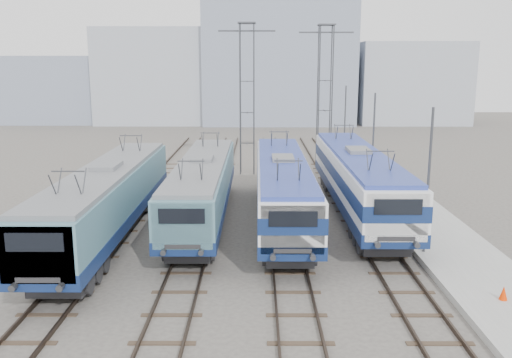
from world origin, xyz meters
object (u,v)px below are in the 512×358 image
object	(u,v)px
catenary_tower_east	(325,91)
mast_rear	(345,126)
locomotive_far_left	(107,197)
locomotive_center_right	(283,185)
locomotive_center_left	(203,185)
mast_mid	(373,146)
catenary_tower_west	(247,92)
mast_front	(428,185)
safety_cone	(504,293)
locomotive_far_right	(358,176)

from	to	relation	value
catenary_tower_east	mast_rear	world-z (taller)	catenary_tower_east
locomotive_far_left	locomotive_center_right	bearing A→B (deg)	17.93
locomotive_far_left	locomotive_center_right	world-z (taller)	locomotive_far_left
locomotive_center_left	mast_mid	world-z (taller)	mast_mid
locomotive_center_left	catenary_tower_west	size ratio (longest dim) A/B	1.45
locomotive_far_left	catenary_tower_east	bearing A→B (deg)	55.84
mast_mid	locomotive_center_left	bearing A→B (deg)	-150.03
mast_front	mast_mid	distance (m)	12.00
catenary_tower_east	mast_rear	xyz separation A→B (m)	(2.10, 2.00, -3.14)
catenary_tower_west	locomotive_center_right	bearing A→B (deg)	-81.25
catenary_tower_east	catenary_tower_west	bearing A→B (deg)	-162.90
locomotive_center_right	safety_cone	size ratio (longest dim) A/B	33.78
locomotive_far_left	catenary_tower_east	distance (m)	24.00
mast_mid	safety_cone	xyz separation A→B (m)	(1.36, -17.27, -2.93)
locomotive_far_right	mast_rear	bearing A→B (deg)	83.73
locomotive_center_right	locomotive_far_right	xyz separation A→B (m)	(4.50, 1.78, 0.10)
locomotive_far_right	safety_cone	xyz separation A→B (m)	(3.21, -12.44, -1.82)
catenary_tower_east	locomotive_center_left	bearing A→B (deg)	-118.29
safety_cone	mast_mid	bearing A→B (deg)	94.49
catenary_tower_east	safety_cone	distance (m)	28.16
locomotive_center_left	catenary_tower_east	size ratio (longest dim) A/B	1.45
locomotive_far_left	locomotive_far_right	bearing A→B (deg)	19.16
locomotive_far_left	locomotive_center_left	bearing A→B (deg)	36.00
locomotive_far_right	catenary_tower_east	bearing A→B (deg)	90.97
mast_front	mast_rear	xyz separation A→B (m)	(0.00, 24.00, 0.00)
locomotive_far_left	mast_rear	xyz separation A→B (m)	(15.35, 21.53, 1.22)
catenary_tower_west	mast_front	bearing A→B (deg)	-66.73
locomotive_far_right	safety_cone	world-z (taller)	locomotive_far_right
mast_rear	catenary_tower_east	bearing A→B (deg)	-136.40
catenary_tower_east	mast_front	xyz separation A→B (m)	(2.10, -22.00, -3.14)
safety_cone	mast_rear	bearing A→B (deg)	92.65
locomotive_center_right	mast_front	world-z (taller)	mast_front
mast_mid	catenary_tower_east	bearing A→B (deg)	101.86
mast_front	locomotive_center_right	bearing A→B (deg)	139.69
locomotive_far_right	catenary_tower_east	world-z (taller)	catenary_tower_east
mast_rear	safety_cone	bearing A→B (deg)	-87.35
catenary_tower_east	locomotive_center_right	bearing A→B (deg)	-104.35
locomotive_center_right	safety_cone	xyz separation A→B (m)	(7.71, -10.66, -1.72)
locomotive_center_left	mast_mid	bearing A→B (deg)	29.97
mast_rear	locomotive_center_left	bearing A→B (deg)	-120.72
catenary_tower_east	mast_mid	size ratio (longest dim) A/B	1.71
safety_cone	locomotive_far_right	bearing A→B (deg)	104.46
locomotive_center_right	catenary_tower_east	bearing A→B (deg)	75.65
mast_mid	locomotive_far_right	bearing A→B (deg)	-110.94
locomotive_center_left	locomotive_center_right	size ratio (longest dim) A/B	0.97
catenary_tower_west	mast_front	size ratio (longest dim) A/B	1.71
locomotive_center_right	locomotive_far_right	bearing A→B (deg)	21.57
locomotive_center_right	mast_rear	bearing A→B (deg)	71.16
locomotive_far_left	safety_cone	bearing A→B (deg)	-24.88
locomotive_far_right	mast_front	bearing A→B (deg)	-75.52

